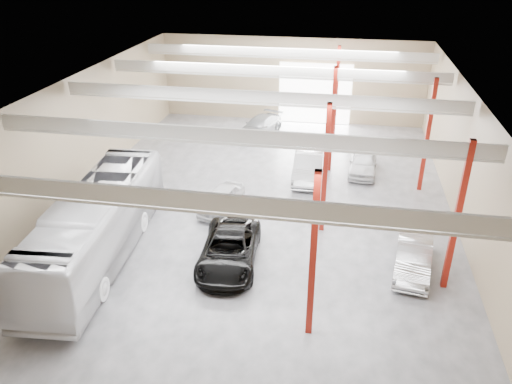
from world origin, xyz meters
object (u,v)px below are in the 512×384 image
(car_row_c, at_px, (260,126))
(car_right_far, at_px, (363,162))
(coach_bus, at_px, (98,224))
(car_row_a, at_px, (222,199))
(car_row_b, at_px, (308,166))
(car_right_near, at_px, (413,257))
(black_sedan, at_px, (229,250))

(car_row_c, relative_size, car_right_far, 1.13)
(coach_bus, bearing_deg, car_row_a, 45.32)
(car_row_b, relative_size, car_right_near, 1.16)
(car_row_a, height_order, car_row_c, car_row_c)
(car_right_near, bearing_deg, car_row_c, 129.04)
(coach_bus, distance_m, car_row_a, 7.38)
(car_row_c, bearing_deg, coach_bus, -84.85)
(car_right_near, bearing_deg, car_row_b, 129.28)
(car_row_a, bearing_deg, black_sedan, -61.31)
(black_sedan, xyz_separation_m, car_row_c, (-1.66, 18.00, -0.07))
(car_right_far, bearing_deg, car_row_b, -152.83)
(car_right_far, bearing_deg, coach_bus, -132.53)
(car_row_a, xyz_separation_m, car_row_c, (0.00, 12.80, 0.04))
(car_row_b, relative_size, car_right_far, 1.18)
(coach_bus, relative_size, car_row_a, 3.19)
(car_right_far, bearing_deg, car_row_a, -136.61)
(car_row_a, height_order, car_row_b, car_row_b)
(car_row_a, bearing_deg, car_right_far, 51.14)
(car_right_near, xyz_separation_m, car_right_far, (-2.18, 10.98, 0.01))
(coach_bus, height_order, car_right_near, coach_bus)
(coach_bus, distance_m, car_right_near, 14.98)
(car_row_b, height_order, car_right_far, car_row_b)
(black_sedan, distance_m, car_row_b, 10.78)
(car_row_b, bearing_deg, car_row_c, 119.44)
(black_sedan, bearing_deg, car_right_far, 57.22)
(coach_bus, xyz_separation_m, car_right_far, (12.70, 12.36, -1.01))
(coach_bus, distance_m, car_row_b, 14.20)
(car_right_far, bearing_deg, car_right_near, -75.50)
(black_sedan, height_order, car_right_far, black_sedan)
(car_row_b, distance_m, car_row_c, 8.83)
(coach_bus, xyz_separation_m, car_row_c, (4.68, 18.40, -1.04))
(car_row_a, bearing_deg, coach_bus, -118.91)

